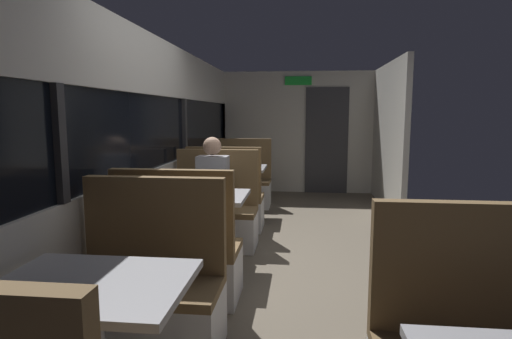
% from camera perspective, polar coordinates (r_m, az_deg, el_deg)
% --- Properties ---
extents(ground_plane, '(3.30, 9.20, 0.02)m').
position_cam_1_polar(ground_plane, '(4.14, 4.94, -13.97)').
color(ground_plane, '#665B4C').
extents(carriage_window_panel_left, '(0.09, 8.48, 2.30)m').
position_cam_1_polar(carriage_window_panel_left, '(4.15, -15.32, 1.79)').
color(carriage_window_panel_left, beige).
rests_on(carriage_window_panel_left, ground_plane).
extents(carriage_end_bulkhead, '(2.90, 0.11, 2.30)m').
position_cam_1_polar(carriage_end_bulkhead, '(8.05, 6.13, 4.97)').
color(carriage_end_bulkhead, beige).
rests_on(carriage_end_bulkhead, ground_plane).
extents(carriage_aisle_panel_right, '(0.08, 2.40, 2.30)m').
position_cam_1_polar(carriage_aisle_panel_right, '(6.99, 17.62, 4.34)').
color(carriage_aisle_panel_right, beige).
rests_on(carriage_aisle_panel_right, ground_plane).
extents(dining_table_near_window, '(0.90, 0.70, 0.74)m').
position_cam_1_polar(dining_table_near_window, '(2.18, -21.55, -16.50)').
color(dining_table_near_window, '#9E9EA3').
rests_on(dining_table_near_window, ground_plane).
extents(bench_near_window_facing_entry, '(0.95, 0.50, 1.10)m').
position_cam_1_polar(bench_near_window_facing_entry, '(2.89, -14.52, -16.81)').
color(bench_near_window_facing_entry, silver).
rests_on(bench_near_window_facing_entry, ground_plane).
extents(dining_table_mid_window, '(0.90, 0.70, 0.74)m').
position_cam_1_polar(dining_table_mid_window, '(4.08, -7.67, -4.78)').
color(dining_table_mid_window, '#9E9EA3').
rests_on(dining_table_mid_window, ground_plane).
extents(bench_mid_window_facing_end, '(0.95, 0.50, 1.10)m').
position_cam_1_polar(bench_mid_window_facing_end, '(3.51, -10.36, -12.18)').
color(bench_mid_window_facing_end, silver).
rests_on(bench_mid_window_facing_end, ground_plane).
extents(bench_mid_window_facing_entry, '(0.95, 0.50, 1.10)m').
position_cam_1_polar(bench_mid_window_facing_entry, '(4.81, -5.61, -6.62)').
color(bench_mid_window_facing_entry, silver).
rests_on(bench_mid_window_facing_entry, ground_plane).
extents(dining_table_far_window, '(0.90, 0.70, 0.74)m').
position_cam_1_polar(dining_table_far_window, '(6.11, -2.95, -0.55)').
color(dining_table_far_window, '#9E9EA3').
rests_on(dining_table_far_window, ground_plane).
extents(bench_far_window_facing_end, '(0.95, 0.50, 1.10)m').
position_cam_1_polar(bench_far_window_facing_end, '(5.49, -4.09, -4.81)').
color(bench_far_window_facing_end, silver).
rests_on(bench_far_window_facing_end, ground_plane).
extents(bench_far_window_facing_entry, '(0.95, 0.50, 1.10)m').
position_cam_1_polar(bench_far_window_facing_entry, '(6.84, -2.01, -2.30)').
color(bench_far_window_facing_entry, silver).
rests_on(bench_far_window_facing_entry, ground_plane).
extents(seated_passenger, '(0.47, 0.55, 1.26)m').
position_cam_1_polar(seated_passenger, '(4.70, -5.82, -4.37)').
color(seated_passenger, '#26262D').
rests_on(seated_passenger, ground_plane).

